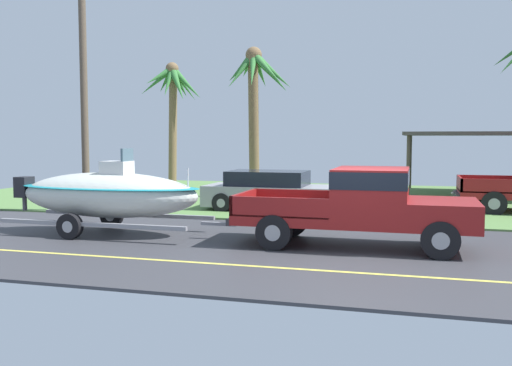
# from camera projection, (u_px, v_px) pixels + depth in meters

# --- Properties ---
(ground) EXTENTS (36.00, 22.00, 0.11)m
(ground) POSITION_uv_depth(u_px,v_px,m) (381.00, 208.00, 20.39)
(ground) COLOR #38383D
(pickup_truck_towing) EXTENTS (5.63, 2.15, 1.82)m
(pickup_truck_towing) POSITION_uv_depth(u_px,v_px,m) (370.00, 203.00, 13.00)
(pickup_truck_towing) COLOR maroon
(pickup_truck_towing) RESTS_ON ground
(boat_on_trailer) EXTENTS (6.25, 2.23, 2.23)m
(boat_on_trailer) POSITION_uv_depth(u_px,v_px,m) (108.00, 194.00, 14.84)
(boat_on_trailer) COLOR gray
(boat_on_trailer) RESTS_ON ground
(parked_sedan_near) EXTENTS (4.73, 1.94, 1.38)m
(parked_sedan_near) POSITION_uv_depth(u_px,v_px,m) (273.00, 192.00, 19.44)
(parked_sedan_near) COLOR #99999E
(parked_sedan_near) RESTS_ON ground
(carport_awning) EXTENTS (7.78, 5.98, 2.75)m
(carport_awning) POSITION_uv_depth(u_px,v_px,m) (499.00, 135.00, 24.06)
(carport_awning) COLOR #4C4238
(carport_awning) RESTS_ON ground
(palm_tree_near_left) EXTENTS (3.19, 2.52, 6.11)m
(palm_tree_near_left) POSITION_uv_depth(u_px,v_px,m) (173.00, 95.00, 27.27)
(palm_tree_near_left) COLOR brown
(palm_tree_near_left) RESTS_ON ground
(palm_tree_near_right) EXTENTS (2.85, 2.83, 6.20)m
(palm_tree_near_right) POSITION_uv_depth(u_px,v_px,m) (256.00, 86.00, 23.14)
(palm_tree_near_right) COLOR brown
(palm_tree_near_right) RESTS_ON ground
(utility_pole) EXTENTS (0.24, 1.80, 8.97)m
(utility_pole) POSITION_uv_depth(u_px,v_px,m) (84.00, 73.00, 18.79)
(utility_pole) COLOR brown
(utility_pole) RESTS_ON ground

